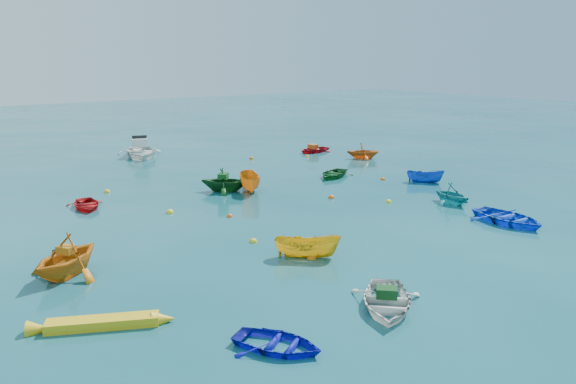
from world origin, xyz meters
TOP-DOWN VIEW (x-y plane):
  - ground at (0.00, 0.00)m, footprint 160.00×160.00m
  - dinghy_blue_sw at (-9.98, -8.44)m, footprint 2.92×3.17m
  - dinghy_white_near at (-5.65, -8.34)m, footprint 3.98×4.01m
  - dinghy_blue_se at (5.90, -5.08)m, footprint 2.82×3.79m
  - dinghy_orange_w at (-13.26, 0.52)m, footprint 4.21×4.10m
  - sampan_yellow_mid at (-4.87, -3.15)m, footprint 2.71×2.47m
  - dinghy_green_e at (5.93, 8.06)m, footprint 3.67×3.31m
  - dinghy_cyan_se at (6.72, -1.03)m, footprint 2.22×2.52m
  - sampan_orange_n at (-0.70, 7.91)m, footprint 2.46×3.37m
  - dinghy_green_n at (-2.00, 8.67)m, footprint 3.77×3.73m
  - dinghy_red_ne at (10.94, 16.57)m, footprint 3.21×2.48m
  - sampan_blue_far at (9.67, 3.38)m, footprint 2.22×2.34m
  - dinghy_red_far at (-9.89, 9.66)m, footprint 2.34×2.99m
  - dinghy_orange_far at (12.25, 11.96)m, footprint 3.34×3.23m
  - kayak_yellow at (-13.51, -4.34)m, footprint 3.85×2.23m
  - motorboat_white at (-1.74, 22.90)m, footprint 4.92×5.83m
  - tarp_green_a at (-5.58, -8.27)m, footprint 0.83×0.83m
  - tarp_orange_a at (-13.22, 0.55)m, footprint 0.71×0.74m
  - tarp_green_b at (-2.08, 8.74)m, footprint 0.87×0.89m
  - tarp_orange_b at (10.85, 16.55)m, footprint 0.65×0.81m
  - buoy_or_a at (-4.84, -3.38)m, footprint 0.39×0.39m
  - buoy_ye_a at (-5.64, -0.27)m, footprint 0.35×0.35m
  - buoy_or_b at (2.11, 3.71)m, footprint 0.37×0.37m
  - buoy_ye_b at (-6.67, 6.20)m, footprint 0.39×0.39m
  - buoy_or_c at (-4.51, 3.76)m, footprint 0.31×0.31m
  - buoy_ye_c at (4.10, 1.13)m, footprint 0.32×0.32m
  - buoy_or_d at (7.98, 5.48)m, footprint 0.32×0.32m
  - buoy_ye_d at (-7.84, 12.57)m, footprint 0.36×0.36m
  - buoy_or_e at (4.99, 16.93)m, footprint 0.35×0.35m
  - buoy_ye_e at (9.12, 15.06)m, footprint 0.31×0.31m

SIDE VIEW (x-z plane):
  - ground at x=0.00m, z-range 0.00..0.00m
  - dinghy_blue_sw at x=-9.98m, z-range -0.27..0.27m
  - dinghy_white_near at x=-5.65m, z-range -0.34..0.34m
  - dinghy_blue_se at x=5.90m, z-range -0.38..0.38m
  - dinghy_orange_w at x=-13.26m, z-range -0.84..0.84m
  - sampan_yellow_mid at x=-4.87m, z-range -0.52..0.52m
  - dinghy_green_e at x=5.93m, z-range -0.31..0.31m
  - dinghy_cyan_se at x=6.72m, z-range -0.62..0.62m
  - sampan_orange_n at x=-0.70m, z-range -0.61..0.61m
  - dinghy_green_n at x=-2.00m, z-range -0.75..0.75m
  - dinghy_red_ne at x=10.94m, z-range -0.31..0.31m
  - sampan_blue_far at x=9.67m, z-range -0.45..0.45m
  - dinghy_red_far at x=-9.89m, z-range -0.28..0.28m
  - dinghy_orange_far at x=12.25m, z-range -0.67..0.67m
  - kayak_yellow at x=-13.51m, z-range -0.20..0.20m
  - motorboat_white at x=-1.74m, z-range -0.82..0.82m
  - buoy_or_a at x=-4.84m, z-range -0.20..0.20m
  - buoy_ye_a at x=-5.64m, z-range -0.17..0.17m
  - buoy_or_b at x=2.11m, z-range -0.18..0.18m
  - buoy_ye_b at x=-6.67m, z-range -0.19..0.19m
  - buoy_or_c at x=-4.51m, z-range -0.16..0.16m
  - buoy_ye_c at x=4.10m, z-range -0.16..0.16m
  - buoy_or_d at x=7.98m, z-range -0.16..0.16m
  - buoy_ye_d at x=-7.84m, z-range -0.18..0.18m
  - buoy_or_e at x=4.99m, z-range -0.17..0.17m
  - buoy_ye_e at x=9.12m, z-range -0.16..0.16m
  - tarp_orange_b at x=10.85m, z-range 0.31..0.67m
  - tarp_green_a at x=-5.58m, z-range 0.34..0.67m
  - tarp_green_b at x=-2.08m, z-range 0.75..1.10m
  - tarp_orange_a at x=-13.22m, z-range 0.84..1.13m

